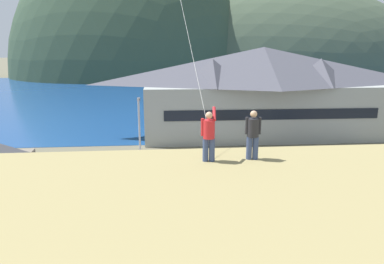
{
  "coord_description": "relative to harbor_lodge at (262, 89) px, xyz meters",
  "views": [
    {
      "loc": [
        -1.98,
        -18.73,
        10.42
      ],
      "look_at": [
        0.35,
        9.0,
        3.58
      ],
      "focal_mm": 33.15,
      "sensor_mm": 36.0,
      "label": 1
    }
  ],
  "objects": [
    {
      "name": "moored_boat_outer_mooring",
      "position": [
        -4.02,
        10.46,
        -4.69
      ],
      "size": [
        3.49,
        8.27,
        2.16
      ],
      "color": "navy",
      "rests_on": "ground"
    },
    {
      "name": "wharf_dock",
      "position": [
        -7.68,
        13.18,
        -5.06
      ],
      "size": [
        3.2,
        14.97,
        0.7
      ],
      "color": "#70604C",
      "rests_on": "ground"
    },
    {
      "name": "moored_boat_inner_slip",
      "position": [
        -11.36,
        17.12,
        -4.69
      ],
      "size": [
        2.64,
        8.25,
        2.16
      ],
      "color": "silver",
      "rests_on": "ground"
    },
    {
      "name": "parked_car_lone_by_shed",
      "position": [
        -3.2,
        -14.39,
        -4.35
      ],
      "size": [
        4.36,
        2.38,
        1.82
      ],
      "color": "#B28923",
      "rests_on": "parking_lot_pad"
    },
    {
      "name": "bay_water",
      "position": [
        -9.6,
        38.55,
        -5.4
      ],
      "size": [
        360.0,
        84.0,
        0.03
      ],
      "primitive_type": "cube",
      "color": "navy",
      "rests_on": "ground"
    },
    {
      "name": "person_companion",
      "position": [
        -8.47,
        -28.47,
        2.02
      ],
      "size": [
        0.55,
        0.4,
        1.74
      ],
      "color": "#384770",
      "rests_on": "grassy_hill_foreground"
    },
    {
      "name": "parked_car_mid_row_far",
      "position": [
        -0.13,
        -20.73,
        -4.35
      ],
      "size": [
        4.33,
        2.31,
        1.82
      ],
      "color": "silver",
      "rests_on": "parking_lot_pad"
    },
    {
      "name": "parking_light_pole",
      "position": [
        -13.57,
        -10.89,
        -1.77
      ],
      "size": [
        0.24,
        0.78,
        6.04
      ],
      "color": "#ADADB2",
      "rests_on": "parking_lot_pad"
    },
    {
      "name": "far_hill_east_peak",
      "position": [
        33.77,
        93.15,
        -5.41
      ],
      "size": [
        116.67,
        57.86,
        63.47
      ],
      "primitive_type": "ellipsoid",
      "color": "#42513D",
      "rests_on": "ground"
    },
    {
      "name": "ground_plane",
      "position": [
        -9.6,
        -21.45,
        -5.41
      ],
      "size": [
        600.0,
        600.0,
        0.0
      ],
      "primitive_type": "plane",
      "color": "#66604C"
    },
    {
      "name": "far_hill_west_ridge",
      "position": [
        -21.81,
        90.48,
        -5.41
      ],
      "size": [
        83.18,
        66.36,
        93.72
      ],
      "primitive_type": "ellipsoid",
      "color": "#334733",
      "rests_on": "ground"
    },
    {
      "name": "parked_car_front_row_end",
      "position": [
        -17.33,
        -21.04,
        -4.35
      ],
      "size": [
        4.28,
        2.21,
        1.82
      ],
      "color": "red",
      "rests_on": "parking_lot_pad"
    },
    {
      "name": "parking_lot_pad",
      "position": [
        -9.6,
        -16.45,
        -5.36
      ],
      "size": [
        40.0,
        20.0,
        0.1
      ],
      "primitive_type": "cube",
      "color": "gray",
      "rests_on": "ground"
    },
    {
      "name": "person_kite_flyer",
      "position": [
        -10.03,
        -28.56,
        2.04
      ],
      "size": [
        0.56,
        0.64,
        1.86
      ],
      "color": "#384770",
      "rests_on": "grassy_hill_foreground"
    },
    {
      "name": "storage_shed_waterside",
      "position": [
        -8.43,
        0.87,
        -2.98
      ],
      "size": [
        6.94,
        6.16,
        4.69
      ],
      "color": "#756B5B",
      "rests_on": "ground"
    },
    {
      "name": "parked_car_mid_row_center",
      "position": [
        3.73,
        -14.37,
        -4.35
      ],
      "size": [
        4.35,
        2.36,
        1.82
      ],
      "color": "#9EA3A8",
      "rests_on": "parking_lot_pad"
    },
    {
      "name": "moored_boat_wharfside",
      "position": [
        -11.0,
        9.54,
        -4.69
      ],
      "size": [
        2.06,
        6.26,
        2.16
      ],
      "color": "navy",
      "rests_on": "ground"
    },
    {
      "name": "harbor_lodge",
      "position": [
        0.0,
        0.0,
        0.0
      ],
      "size": [
        28.62,
        10.42,
        10.21
      ],
      "color": "#999E99",
      "rests_on": "ground"
    }
  ]
}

